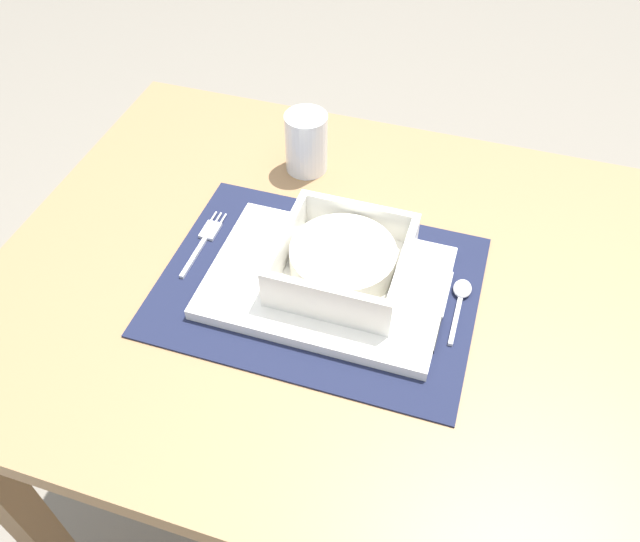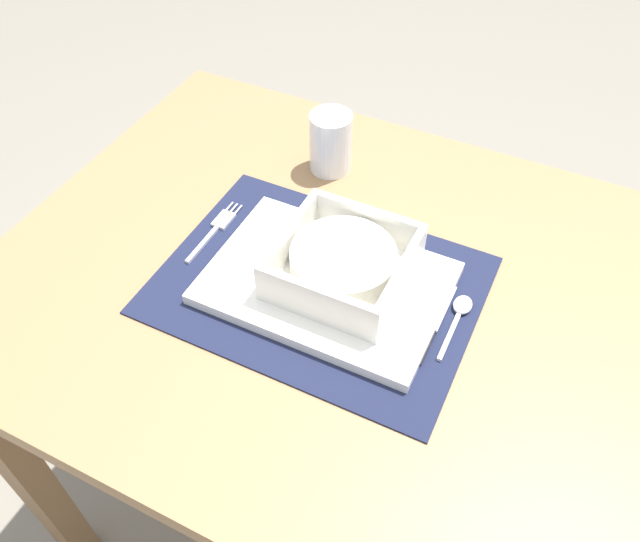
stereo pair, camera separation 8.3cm
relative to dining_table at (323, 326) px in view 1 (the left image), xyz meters
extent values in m
plane|color=gray|center=(0.00, 0.00, -0.64)|extent=(6.00, 6.00, 0.00)
cube|color=#936D47|center=(0.00, 0.00, 0.10)|extent=(0.90, 0.74, 0.03)
cube|color=brown|center=(-0.40, -0.32, -0.28)|extent=(0.05, 0.05, 0.72)
cube|color=brown|center=(-0.40, 0.32, -0.28)|extent=(0.05, 0.05, 0.72)
cube|color=brown|center=(0.40, 0.32, -0.28)|extent=(0.05, 0.05, 0.72)
cube|color=#191E38|center=(0.00, -0.02, 0.12)|extent=(0.42, 0.31, 0.00)
cube|color=white|center=(0.01, -0.02, 0.13)|extent=(0.31, 0.21, 0.02)
cube|color=white|center=(0.03, -0.01, 0.14)|extent=(0.17, 0.17, 0.01)
cube|color=white|center=(-0.05, -0.01, 0.17)|extent=(0.01, 0.17, 0.05)
cube|color=white|center=(0.11, -0.01, 0.17)|extent=(0.01, 0.17, 0.05)
cube|color=white|center=(0.03, -0.09, 0.17)|extent=(0.15, 0.01, 0.05)
cube|color=white|center=(0.03, 0.07, 0.17)|extent=(0.15, 0.01, 0.05)
cylinder|color=silver|center=(0.03, -0.01, 0.16)|extent=(0.14, 0.14, 0.04)
cube|color=silver|center=(-0.18, -0.03, 0.12)|extent=(0.01, 0.08, 0.00)
cube|color=silver|center=(-0.18, 0.03, 0.12)|extent=(0.02, 0.04, 0.00)
cylinder|color=silver|center=(-0.19, 0.05, 0.12)|extent=(0.00, 0.02, 0.00)
cylinder|color=silver|center=(-0.18, 0.05, 0.12)|extent=(0.00, 0.02, 0.00)
cylinder|color=silver|center=(-0.17, 0.05, 0.12)|extent=(0.00, 0.02, 0.00)
cube|color=silver|center=(0.18, -0.03, 0.12)|extent=(0.01, 0.08, 0.00)
ellipsoid|color=silver|center=(0.18, 0.02, 0.12)|extent=(0.02, 0.03, 0.01)
cube|color=black|center=(0.16, -0.06, 0.12)|extent=(0.01, 0.06, 0.01)
cube|color=silver|center=(0.16, 0.01, 0.12)|extent=(0.01, 0.08, 0.00)
cylinder|color=white|center=(-0.09, 0.21, 0.16)|extent=(0.07, 0.07, 0.10)
cylinder|color=#338C3F|center=(-0.09, 0.21, 0.14)|extent=(0.05, 0.05, 0.04)
camera|label=1|loc=(0.17, -0.56, 0.76)|focal=35.96mm
camera|label=2|loc=(0.25, -0.53, 0.76)|focal=35.96mm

